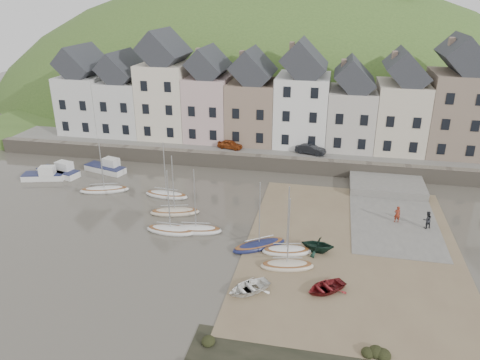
% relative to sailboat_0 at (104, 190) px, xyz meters
% --- Properties ---
extents(ground, '(160.00, 160.00, 0.00)m').
position_rel_sailboat_0_xyz_m(ground, '(15.34, -6.80, -0.26)').
color(ground, '#464137').
rests_on(ground, ground).
extents(quay_land, '(90.00, 30.00, 1.50)m').
position_rel_sailboat_0_xyz_m(quay_land, '(15.34, 25.20, 0.49)').
color(quay_land, '#406026').
rests_on(quay_land, ground).
extents(quay_street, '(70.00, 7.00, 0.10)m').
position_rel_sailboat_0_xyz_m(quay_street, '(15.34, 13.70, 1.29)').
color(quay_street, slate).
rests_on(quay_street, quay_land).
extents(seawall, '(70.00, 1.20, 1.80)m').
position_rel_sailboat_0_xyz_m(seawall, '(15.34, 10.20, 0.64)').
color(seawall, slate).
rests_on(seawall, ground).
extents(beach, '(18.00, 26.00, 0.06)m').
position_rel_sailboat_0_xyz_m(beach, '(26.34, -6.80, -0.23)').
color(beach, brown).
rests_on(beach, ground).
extents(slipway, '(8.00, 18.00, 0.12)m').
position_rel_sailboat_0_xyz_m(slipway, '(30.34, 1.20, -0.20)').
color(slipway, slate).
rests_on(slipway, ground).
extents(hillside, '(134.40, 84.00, 84.00)m').
position_rel_sailboat_0_xyz_m(hillside, '(10.34, 53.20, -18.25)').
color(hillside, '#406026').
rests_on(hillside, ground).
extents(townhouse_terrace, '(61.05, 8.00, 13.93)m').
position_rel_sailboat_0_xyz_m(townhouse_terrace, '(17.10, 17.20, 7.07)').
color(townhouse_terrace, silver).
rests_on(townhouse_terrace, quay_land).
extents(sailboat_0, '(5.52, 3.13, 6.32)m').
position_rel_sailboat_0_xyz_m(sailboat_0, '(0.00, 0.00, 0.00)').
color(sailboat_0, silver).
rests_on(sailboat_0, ground).
extents(sailboat_1, '(4.90, 1.81, 6.32)m').
position_rel_sailboat_0_xyz_m(sailboat_1, '(7.12, 0.10, 0.00)').
color(sailboat_1, silver).
rests_on(sailboat_1, ground).
extents(sailboat_2, '(5.09, 2.70, 6.32)m').
position_rel_sailboat_0_xyz_m(sailboat_2, '(9.35, -3.62, 0.00)').
color(sailboat_2, beige).
rests_on(sailboat_2, ground).
extents(sailboat_3, '(4.61, 1.57, 6.32)m').
position_rel_sailboat_0_xyz_m(sailboat_3, '(10.22, -7.29, 0.00)').
color(sailboat_3, silver).
rests_on(sailboat_3, ground).
extents(sailboat_4, '(4.93, 2.10, 6.32)m').
position_rel_sailboat_0_xyz_m(sailboat_4, '(12.47, -6.72, 0.00)').
color(sailboat_4, silver).
rests_on(sailboat_4, ground).
extents(sailboat_5, '(4.89, 4.08, 6.32)m').
position_rel_sailboat_0_xyz_m(sailboat_5, '(18.57, -8.32, 0.00)').
color(sailboat_5, '#151B44').
rests_on(sailboat_5, ground).
extents(sailboat_6, '(4.35, 2.31, 6.32)m').
position_rel_sailboat_0_xyz_m(sailboat_6, '(20.98, -8.72, 0.01)').
color(sailboat_6, silver).
rests_on(sailboat_6, ground).
extents(sailboat_7, '(4.49, 2.34, 6.32)m').
position_rel_sailboat_0_xyz_m(sailboat_7, '(21.27, -10.94, 0.01)').
color(sailboat_7, beige).
rests_on(sailboat_7, ground).
extents(motorboat_0, '(5.68, 2.99, 1.70)m').
position_rel_sailboat_0_xyz_m(motorboat_0, '(-7.46, 3.38, 0.32)').
color(motorboat_0, silver).
rests_on(motorboat_0, ground).
extents(motorboat_1, '(5.00, 2.88, 1.70)m').
position_rel_sailboat_0_xyz_m(motorboat_1, '(-8.46, 1.88, 0.32)').
color(motorboat_1, silver).
rests_on(motorboat_1, ground).
extents(motorboat_2, '(5.54, 3.13, 1.70)m').
position_rel_sailboat_0_xyz_m(motorboat_2, '(-2.56, 5.66, 0.32)').
color(motorboat_2, silver).
rests_on(motorboat_2, ground).
extents(rowboat_white, '(4.02, 3.95, 0.68)m').
position_rel_sailboat_0_xyz_m(rowboat_white, '(18.84, -14.65, 0.14)').
color(rowboat_white, white).
rests_on(rowboat_white, beach).
extents(rowboat_green, '(2.93, 2.59, 1.44)m').
position_rel_sailboat_0_xyz_m(rowboat_green, '(23.49, -8.03, 0.52)').
color(rowboat_green, black).
rests_on(rowboat_green, beach).
extents(rowboat_red, '(3.84, 3.71, 0.65)m').
position_rel_sailboat_0_xyz_m(rowboat_red, '(24.36, -13.45, 0.13)').
color(rowboat_red, maroon).
rests_on(rowboat_red, beach).
extents(person_red, '(0.64, 0.47, 1.62)m').
position_rel_sailboat_0_xyz_m(person_red, '(30.56, -1.16, 0.67)').
color(person_red, maroon).
rests_on(person_red, slipway).
extents(person_dark, '(1.00, 0.92, 1.67)m').
position_rel_sailboat_0_xyz_m(person_dark, '(33.12, -1.83, 0.70)').
color(person_dark, '#212327').
rests_on(person_dark, slipway).
extents(car_left, '(3.47, 2.06, 1.11)m').
position_rel_sailboat_0_xyz_m(car_left, '(11.22, 12.70, 1.90)').
color(car_left, '#903C15').
rests_on(car_left, quay_street).
extents(car_right, '(3.92, 2.24, 1.22)m').
position_rel_sailboat_0_xyz_m(car_right, '(21.48, 12.70, 1.95)').
color(car_right, black).
rests_on(car_right, quay_street).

